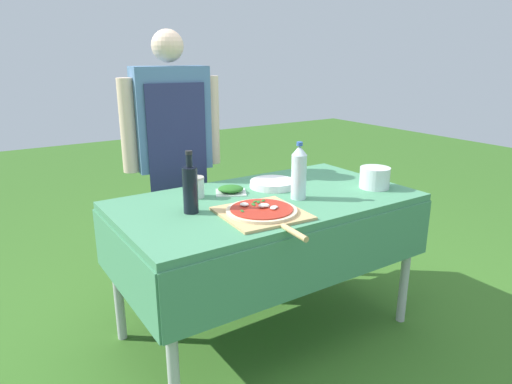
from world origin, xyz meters
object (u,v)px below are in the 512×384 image
(prep_table, at_px, (267,214))
(oil_bottle, at_px, (190,189))
(sauce_jar, at_px, (196,188))
(person_cook, at_px, (173,145))
(pizza_on_peel, at_px, (262,212))
(plate_stack, at_px, (273,184))
(water_bottle, at_px, (299,172))
(herb_container, at_px, (231,190))
(mixing_tub, at_px, (375,178))

(prep_table, relative_size, oil_bottle, 5.27)
(sauce_jar, bearing_deg, person_cook, 78.76)
(sauce_jar, bearing_deg, pizza_on_peel, -72.33)
(pizza_on_peel, height_order, plate_stack, pizza_on_peel)
(water_bottle, xyz_separation_m, herb_container, (-0.23, 0.26, -0.11))
(mixing_tub, bearing_deg, water_bottle, 170.72)
(person_cook, height_order, mixing_tub, person_cook)
(prep_table, height_order, pizza_on_peel, pizza_on_peel)
(prep_table, relative_size, sauce_jar, 14.28)
(herb_container, bearing_deg, prep_table, -56.93)
(herb_container, distance_m, sauce_jar, 0.18)
(person_cook, distance_m, water_bottle, 0.84)
(herb_container, relative_size, plate_stack, 0.79)
(water_bottle, bearing_deg, mixing_tub, -9.28)
(herb_container, xyz_separation_m, mixing_tub, (0.68, -0.33, 0.04))
(herb_container, bearing_deg, plate_stack, -5.95)
(water_bottle, xyz_separation_m, sauce_jar, (-0.40, 0.29, -0.09))
(herb_container, relative_size, sauce_jar, 1.88)
(prep_table, bearing_deg, plate_stack, 46.01)
(plate_stack, xyz_separation_m, sauce_jar, (-0.42, 0.06, 0.03))
(herb_container, height_order, plate_stack, herb_container)
(sauce_jar, bearing_deg, herb_container, -11.07)
(prep_table, height_order, sauce_jar, sauce_jar)
(prep_table, height_order, mixing_tub, mixing_tub)
(water_bottle, xyz_separation_m, mixing_tub, (0.45, -0.07, -0.08))
(oil_bottle, distance_m, sauce_jar, 0.23)
(water_bottle, relative_size, plate_stack, 1.14)
(plate_stack, bearing_deg, herb_container, 174.05)
(person_cook, relative_size, herb_container, 7.96)
(pizza_on_peel, bearing_deg, herb_container, 86.22)
(mixing_tub, bearing_deg, oil_bottle, 169.95)
(pizza_on_peel, relative_size, sauce_jar, 5.10)
(pizza_on_peel, height_order, oil_bottle, oil_bottle)
(prep_table, height_order, water_bottle, water_bottle)
(plate_stack, bearing_deg, water_bottle, -93.05)
(pizza_on_peel, bearing_deg, water_bottle, 24.33)
(prep_table, xyz_separation_m, plate_stack, (0.13, 0.14, 0.10))
(mixing_tub, height_order, sauce_jar, mixing_tub)
(prep_table, distance_m, pizza_on_peel, 0.27)
(oil_bottle, bearing_deg, person_cook, 72.35)
(plate_stack, bearing_deg, prep_table, -133.99)
(oil_bottle, relative_size, water_bottle, 1.00)
(oil_bottle, bearing_deg, herb_container, 28.13)
(prep_table, distance_m, oil_bottle, 0.45)
(pizza_on_peel, xyz_separation_m, plate_stack, (0.29, 0.33, 0.00))
(oil_bottle, xyz_separation_m, sauce_jar, (0.12, 0.19, -0.07))
(oil_bottle, xyz_separation_m, herb_container, (0.29, 0.16, -0.09))
(prep_table, xyz_separation_m, herb_container, (-0.11, 0.16, 0.10))
(herb_container, relative_size, mixing_tub, 1.24)
(water_bottle, distance_m, plate_stack, 0.26)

